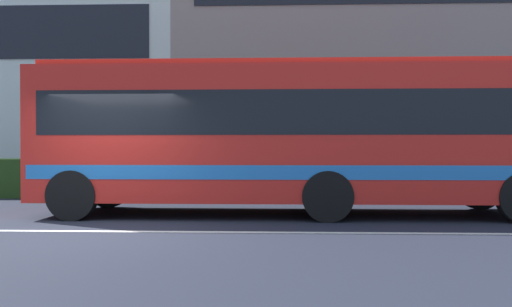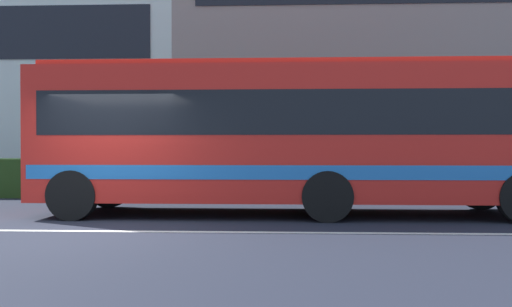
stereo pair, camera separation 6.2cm
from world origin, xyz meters
TOP-DOWN VIEW (x-y plane):
  - ground_plane at (0.00, 0.00)m, footprint 160.00×160.00m
  - lane_centre_line at (0.00, 0.00)m, footprint 60.00×0.16m
  - hedge_row_far at (0.23, 6.30)m, footprint 13.07×1.10m
  - apartment_block_right at (10.22, 16.06)m, footprint 21.64×11.98m
  - transit_bus at (3.58, 2.48)m, footprint 10.82×2.61m

SIDE VIEW (x-z plane):
  - ground_plane at x=0.00m, z-range 0.00..0.00m
  - lane_centre_line at x=0.00m, z-range 0.00..0.01m
  - hedge_row_far at x=0.23m, z-range 0.00..1.12m
  - transit_bus at x=3.58m, z-range 0.16..3.38m
  - apartment_block_right at x=10.22m, z-range 0.00..13.60m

